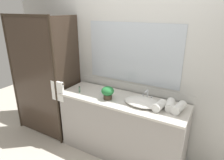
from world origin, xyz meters
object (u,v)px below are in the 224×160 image
Objects in this scene: amenity_bottle_lotion at (102,91)px; amenity_bottle_conditioner at (80,89)px; rolled_towel_middle at (170,105)px; rolled_towel_far_edge at (159,106)px; rolled_towel_near_edge at (179,108)px; potted_plant at (108,92)px; faucet at (147,96)px; sink_basin at (142,102)px.

amenity_bottle_conditioner is at bearing -160.16° from amenity_bottle_lotion.
rolled_towel_middle is 0.14m from rolled_towel_far_edge.
rolled_towel_near_edge is 0.23m from rolled_towel_far_edge.
potted_plant is 0.89× the size of rolled_towel_far_edge.
faucet is 0.54m from potted_plant.
faucet is (0.00, 0.17, 0.01)m from sink_basin.
faucet is at bearing 163.73° from rolled_towel_near_edge.
potted_plant reaches higher than sink_basin.
rolled_towel_far_edge is (0.23, -0.20, 0.00)m from faucet.
amenity_bottle_lotion is at bearing -167.13° from faucet.
potted_plant is at bearing -152.08° from faucet.
amenity_bottle_conditioner is 0.38× the size of rolled_towel_near_edge.
amenity_bottle_conditioner is (-0.95, -0.26, -0.00)m from faucet.
rolled_towel_far_edge is at bearing -140.47° from rolled_towel_middle.
potted_plant is 2.29× the size of amenity_bottle_lotion.
rolled_towel_near_edge is (1.41, 0.13, 0.01)m from amenity_bottle_conditioner.
rolled_towel_middle reaches higher than amenity_bottle_conditioner.
potted_plant is 0.71m from rolled_towel_far_edge.
amenity_bottle_lotion is at bearing 177.75° from sink_basin.
rolled_towel_near_edge is (0.92, 0.12, -0.05)m from potted_plant.
sink_basin is 0.35m from rolled_towel_middle.
rolled_towel_near_edge is (0.45, 0.04, 0.02)m from sink_basin.
amenity_bottle_conditioner is at bearing -174.78° from rolled_towel_near_edge.
sink_basin is 2.66× the size of potted_plant.
rolled_towel_far_edge reaches higher than amenity_bottle_lotion.
rolled_towel_middle is at bearing 39.53° from rolled_towel_far_edge.
rolled_towel_near_edge is (0.45, -0.13, 0.00)m from faucet.
faucet reaches higher than rolled_towel_middle.
amenity_bottle_lotion is (-0.17, 0.10, -0.06)m from potted_plant.
amenity_bottle_lotion is 0.33× the size of rolled_towel_middle.
potted_plant reaches higher than amenity_bottle_conditioner.
rolled_towel_far_edge is (-0.22, -0.07, 0.00)m from rolled_towel_near_edge.
rolled_towel_middle is at bearing 6.54° from amenity_bottle_conditioner.
rolled_towel_far_edge is (0.70, 0.05, -0.05)m from potted_plant.
rolled_towel_middle is (0.81, 0.14, -0.05)m from potted_plant.
amenity_bottle_conditioner is at bearing -173.46° from rolled_towel_middle.
amenity_bottle_lotion is (0.32, 0.11, -0.01)m from amenity_bottle_conditioner.
amenity_bottle_lotion is 1.09m from rolled_towel_near_edge.
rolled_towel_far_edge is (0.87, -0.06, 0.02)m from amenity_bottle_lotion.
amenity_bottle_conditioner is 1.20× the size of amenity_bottle_lotion.
amenity_bottle_lotion is (-0.64, -0.15, -0.01)m from faucet.
amenity_bottle_conditioner reaches higher than amenity_bottle_lotion.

